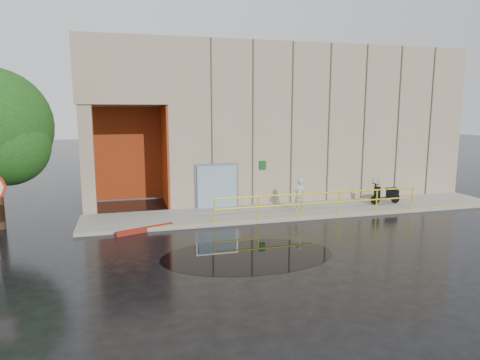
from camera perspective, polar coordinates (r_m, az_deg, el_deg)
The scene contains 8 objects.
ground at distance 15.06m, azimuth 1.02°, elevation -9.12°, with size 120.00×120.00×0.00m, color black.
sidewalk at distance 20.44m, azimuth 8.28°, elevation -4.02°, with size 20.00×3.00×0.15m, color gray.
building at distance 26.32m, azimuth 5.03°, elevation 8.10°, with size 20.00×10.17×8.00m.
guardrail at distance 19.22m, azimuth 10.61°, elevation -3.10°, with size 9.56×0.06×1.03m.
person at distance 19.73m, azimuth 7.91°, elevation -1.99°, with size 0.56×0.37×1.54m, color #BCBDC2.
scooter at distance 22.37m, azimuth 18.92°, elevation -1.18°, with size 1.65×0.57×1.27m.
red_curb at distance 17.43m, azimuth -12.52°, elevation -6.45°, with size 2.40×0.18×0.18m, color maroon.
puddle at distance 14.37m, azimuth 1.06°, elevation -10.04°, with size 5.78×3.56×0.01m, color black.
Camera 1 is at (-4.02, -13.70, 4.78)m, focal length 32.00 mm.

